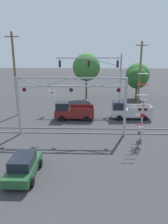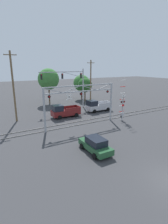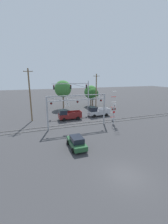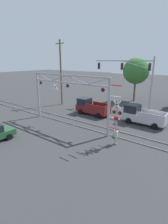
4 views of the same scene
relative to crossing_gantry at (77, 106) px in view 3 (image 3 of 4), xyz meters
name	(u,v)px [view 3 (image 3 of 4)]	position (x,y,z in m)	size (l,w,h in m)	color
ground_plane	(126,176)	(0.01, -15.02, -3.96)	(200.00, 200.00, 0.00)	#38383A
rail_track_near	(77,126)	(0.01, 0.28, -3.91)	(80.00, 0.08, 0.10)	gray
rail_track_far	(75,124)	(0.01, 1.72, -3.91)	(80.00, 0.08, 0.10)	gray
crossing_gantry	(77,106)	(0.00, 0.00, 0.00)	(11.09, 0.29, 5.97)	#9EA0A5
crossing_signal_mast	(113,114)	(6.86, -1.15, -1.73)	(1.11, 0.35, 6.49)	#9EA0A5
traffic_signal_span	(80,91)	(3.99, 10.36, 1.53)	(9.33, 0.39, 8.02)	#9EA0A5
pickup_truck_lead	(69,115)	(-0.37, 5.27, -2.94)	(4.91, 2.15, 2.23)	maroon
pickup_truck_following	(98,112)	(6.81, 5.79, -2.94)	(5.01, 2.15, 2.23)	#B7B7BC
sedan_waiting	(77,142)	(-2.67, -7.88, -3.17)	(1.96, 4.12, 1.59)	#23512D
utility_pole_left	(30,95)	(-7.89, 6.95, 1.55)	(1.80, 0.28, 10.71)	brown
utility_pole_right	(96,91)	(9.41, 12.48, 1.08)	(1.80, 0.28, 9.78)	brown
background_tree_beyond_span	(63,89)	(1.16, 17.30, 1.66)	(4.77, 4.77, 8.02)	brown
background_tree_far_left_verge	(91,92)	(10.33, 18.39, 0.26)	(4.23, 4.23, 6.34)	brown
background_tree_far_right_verge	(93,94)	(9.69, 15.55, 0.00)	(3.49, 3.49, 5.72)	brown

